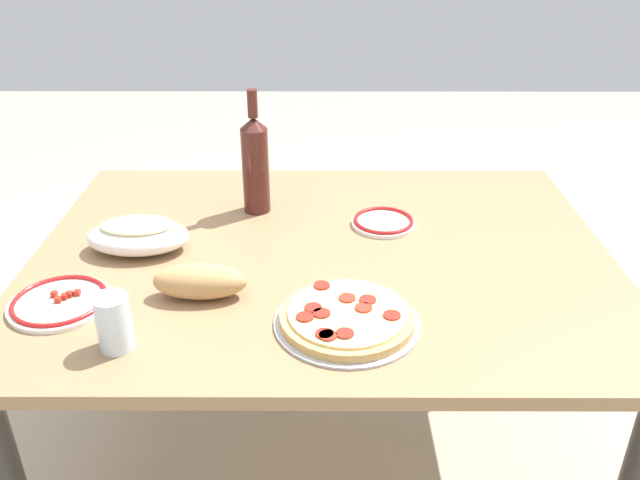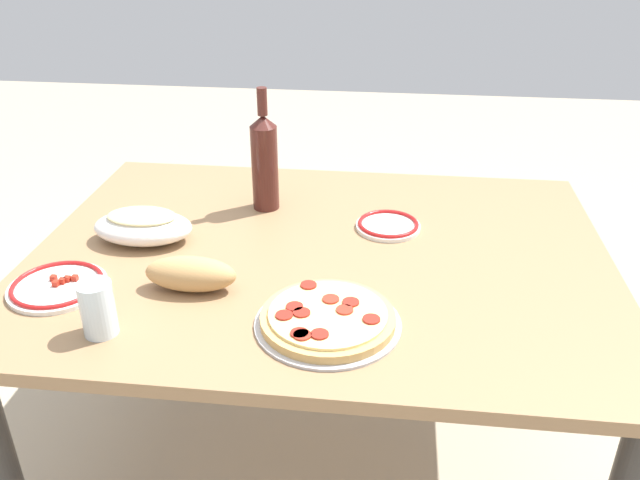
% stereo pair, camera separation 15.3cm
% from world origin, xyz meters
% --- Properties ---
extents(ground_plane, '(8.00, 8.00, 0.00)m').
position_xyz_m(ground_plane, '(0.00, 0.00, 0.00)').
color(ground_plane, tan).
rests_on(ground_plane, ground).
extents(dining_table, '(1.35, 1.02, 0.70)m').
position_xyz_m(dining_table, '(0.00, 0.00, 0.60)').
color(dining_table, '#93704C').
rests_on(dining_table, ground).
extents(pepperoni_pizza, '(0.29, 0.29, 0.03)m').
position_xyz_m(pepperoni_pizza, '(-0.05, 0.29, 0.72)').
color(pepperoni_pizza, '#B7B7BC').
rests_on(pepperoni_pizza, dining_table).
extents(baked_pasta_dish, '(0.24, 0.15, 0.08)m').
position_xyz_m(baked_pasta_dish, '(0.43, -0.01, 0.74)').
color(baked_pasta_dish, white).
rests_on(baked_pasta_dish, dining_table).
extents(wine_bottle, '(0.07, 0.07, 0.33)m').
position_xyz_m(wine_bottle, '(0.17, -0.23, 0.84)').
color(wine_bottle, '#471E19').
rests_on(wine_bottle, dining_table).
extents(water_glass, '(0.07, 0.07, 0.11)m').
position_xyz_m(water_glass, '(0.38, 0.37, 0.76)').
color(water_glass, silver).
rests_on(water_glass, dining_table).
extents(side_plate_near, '(0.16, 0.16, 0.02)m').
position_xyz_m(side_plate_near, '(-0.16, -0.14, 0.71)').
color(side_plate_near, white).
rests_on(side_plate_near, dining_table).
extents(side_plate_far, '(0.21, 0.21, 0.02)m').
position_xyz_m(side_plate_far, '(0.54, 0.23, 0.71)').
color(side_plate_far, white).
rests_on(side_plate_far, dining_table).
extents(bread_loaf, '(0.20, 0.08, 0.07)m').
position_xyz_m(bread_loaf, '(0.25, 0.20, 0.74)').
color(bread_loaf, tan).
rests_on(bread_loaf, dining_table).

